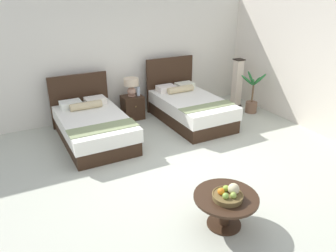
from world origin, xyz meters
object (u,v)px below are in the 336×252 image
table_lamp (131,85)px  fruit_bowl (228,194)px  coffee_table (225,204)px  bed_near_window (93,126)px  potted_palm (252,101)px  nightstand (133,107)px  floor_lamp_corner (237,83)px  vase (138,91)px  bed_near_corner (190,108)px

table_lamp → fruit_bowl: (-0.31, -4.11, -0.30)m
coffee_table → bed_near_window: bearing=104.3°
potted_palm → nightstand: bearing=161.0°
nightstand → floor_lamp_corner: size_ratio=0.45×
coffee_table → potted_palm: 4.34m
potted_palm → table_lamp: bearing=160.6°
vase → bed_near_corner: bearing=-36.4°
bed_near_corner → vase: 1.24m
potted_palm → fruit_bowl: bearing=-134.3°
bed_near_corner → vase: bearing=143.6°
potted_palm → vase: bearing=160.8°
bed_near_window → nightstand: size_ratio=3.80×
bed_near_corner → potted_palm: (1.65, -0.20, -0.03)m
vase → potted_palm: size_ratio=0.21×
coffee_table → potted_palm: bearing=45.3°
bed_near_corner → table_lamp: bed_near_corner is taller
bed_near_window → vase: 1.50m
bed_near_window → coffee_table: bed_near_window is taller
bed_near_corner → coffee_table: bearing=-113.1°
bed_near_window → coffee_table: bearing=-75.7°
coffee_table → floor_lamp_corner: floor_lamp_corner is taller
bed_near_corner → potted_palm: bearing=-7.0°
vase → coffee_table: (-0.44, -3.99, -0.32)m
floor_lamp_corner → nightstand: bearing=171.9°
bed_near_window → potted_palm: bed_near_window is taller
vase → potted_palm: bearing=-19.2°
table_lamp → floor_lamp_corner: size_ratio=0.34×
nightstand → vase: 0.41m
bed_near_window → vase: size_ratio=10.01×
fruit_bowl → nightstand: bearing=85.6°
nightstand → coffee_table: nightstand is taller
vase → fruit_bowl: 4.08m
coffee_table → fruit_bowl: size_ratio=2.12×
bed_near_window → vase: (1.28, 0.71, 0.35)m
floor_lamp_corner → potted_palm: bearing=-86.0°
nightstand → coffee_table: size_ratio=0.66×
nightstand → table_lamp: (0.00, 0.02, 0.54)m
nightstand → table_lamp: size_ratio=1.33×
bed_near_window → table_lamp: (1.14, 0.77, 0.51)m
bed_near_corner → coffee_table: (-1.40, -3.29, 0.01)m
coffee_table → fruit_bowl: 0.19m
bed_near_corner → potted_palm: size_ratio=2.13×
bed_near_corner → vase: bed_near_corner is taller
coffee_table → floor_lamp_corner: 4.74m
bed_near_corner → potted_palm: bed_near_corner is taller
vase → fruit_bowl: bearing=-96.4°
table_lamp → vase: bearing=-23.0°
nightstand → table_lamp: 0.54m
table_lamp → vase: 0.22m
bed_near_corner → table_lamp: bearing=145.1°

